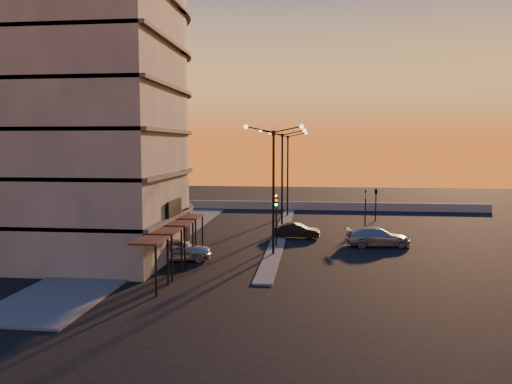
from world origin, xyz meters
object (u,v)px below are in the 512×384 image
at_px(traffic_light_main, 276,211).
at_px(car_sedan, 297,231).
at_px(car_wagon, 378,237).
at_px(streetlamp_mid, 282,172).
at_px(car_hatchback, 178,249).

relative_size(traffic_light_main, car_sedan, 1.08).
bearing_deg(car_wagon, streetlamp_mid, 46.66).
height_order(car_sedan, car_wagon, car_wagon).
xyz_separation_m(car_hatchback, car_wagon, (14.50, 6.65, -0.05)).
height_order(streetlamp_mid, car_hatchback, streetlamp_mid).
bearing_deg(traffic_light_main, car_sedan, 69.94).
distance_m(traffic_light_main, car_sedan, 4.91).
bearing_deg(traffic_light_main, car_hatchback, -140.91).
xyz_separation_m(traffic_light_main, car_wagon, (8.00, 1.37, -2.14)).
bearing_deg(streetlamp_mid, car_wagon, -35.74).
bearing_deg(streetlamp_mid, car_sedan, -63.59).
relative_size(car_hatchback, car_wagon, 0.91).
bearing_deg(car_wagon, car_sedan, 59.57).
bearing_deg(streetlamp_mid, traffic_light_main, -90.00).
relative_size(streetlamp_mid, car_hatchback, 2.05).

